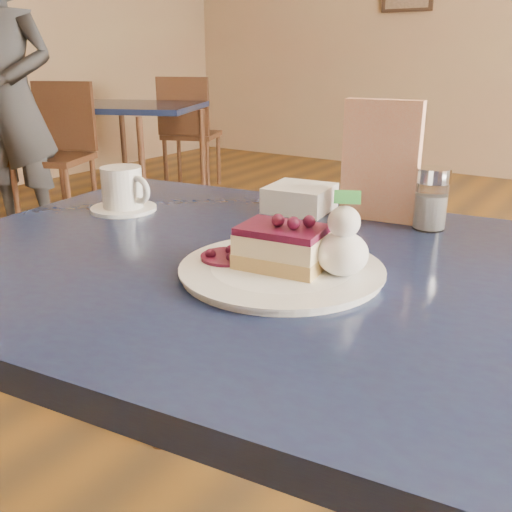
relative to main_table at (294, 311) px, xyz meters
The scene contains 11 objects.
main_table is the anchor object (origin of this frame).
dessert_plate 0.10m from the main_table, 82.93° to the right, with size 0.30×0.30×0.01m, color white.
cheesecake_slice 0.14m from the main_table, 82.93° to the right, with size 0.14×0.11×0.06m.
whipped_cream 0.16m from the main_table, 18.12° to the right, with size 0.08×0.08×0.07m.
berry_sauce 0.15m from the main_table, 140.02° to the right, with size 0.09×0.09×0.01m, color #431222.
coffee_set 0.49m from the main_table, behind, with size 0.15×0.14×0.09m.
menu_card 0.38m from the main_table, 88.75° to the left, with size 0.15×0.03×0.24m, color beige.
sugar_shaker 0.36m from the main_table, 69.18° to the left, with size 0.06×0.06×0.12m.
napkin_stack 0.35m from the main_table, 118.41° to the left, with size 0.13×0.13×0.05m, color white.
bg_table_far_left 3.72m from the main_table, 139.83° to the left, with size 1.26×1.86×1.24m.
patron 3.18m from the main_table, 153.42° to the left, with size 0.63×0.41×1.72m, color #2D2E31.
Camera 1 is at (0.59, -0.77, 1.12)m, focal length 40.00 mm.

